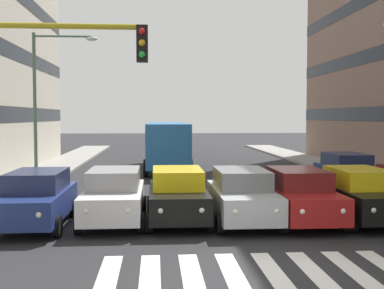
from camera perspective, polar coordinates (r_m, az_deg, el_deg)
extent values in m
plane|color=#262628|center=(11.42, 9.25, -14.22)|extent=(180.00, 180.00, 0.00)
cube|color=silver|center=(11.95, 17.91, -13.51)|extent=(0.45, 2.80, 0.01)
cube|color=silver|center=(11.65, 13.69, -13.88)|extent=(0.45, 2.80, 0.01)
cube|color=silver|center=(11.41, 9.25, -14.20)|extent=(0.45, 2.80, 0.01)
cube|color=silver|center=(11.25, 4.64, -14.43)|extent=(0.45, 2.80, 0.01)
cube|color=silver|center=(11.15, -0.09, -14.58)|extent=(0.45, 2.80, 0.01)
cube|color=silver|center=(11.12, -4.87, -14.64)|extent=(0.45, 2.80, 0.01)
cube|color=silver|center=(11.17, -9.65, -14.60)|extent=(0.45, 2.80, 0.01)
cylinder|color=black|center=(19.02, 20.07, -6.32)|extent=(0.22, 0.64, 0.64)
cube|color=black|center=(16.98, 18.97, -6.07)|extent=(1.80, 4.40, 0.80)
cube|color=yellow|center=(17.06, 18.75, -3.64)|extent=(1.58, 2.46, 0.60)
cylinder|color=black|center=(15.39, 17.98, -8.52)|extent=(0.22, 0.64, 0.64)
cylinder|color=black|center=(18.71, 19.74, -6.47)|extent=(0.22, 0.64, 0.64)
cylinder|color=black|center=(18.06, 14.48, -6.73)|extent=(0.22, 0.64, 0.64)
sphere|color=white|center=(14.80, 20.22, -7.14)|extent=(0.18, 0.18, 0.18)
cube|color=maroon|center=(16.25, 12.36, -6.38)|extent=(1.80, 4.40, 0.80)
cube|color=maroon|center=(16.34, 12.19, -3.84)|extent=(1.58, 2.46, 0.60)
cylinder|color=black|center=(15.27, 17.20, -8.60)|extent=(0.22, 0.64, 0.64)
cylinder|color=black|center=(14.71, 10.58, -8.96)|extent=(0.22, 0.64, 0.64)
cylinder|color=black|center=(17.95, 13.78, -6.78)|extent=(0.22, 0.64, 0.64)
cylinder|color=black|center=(17.48, 8.12, -6.99)|extent=(0.22, 0.64, 0.64)
sphere|color=white|center=(14.42, 17.04, -7.35)|extent=(0.18, 0.18, 0.18)
sphere|color=white|center=(14.05, 12.62, -7.57)|extent=(0.18, 0.18, 0.18)
cube|color=#B2B7BC|center=(15.92, 5.84, -6.52)|extent=(1.80, 4.40, 0.80)
cube|color=slate|center=(16.01, 5.72, -3.93)|extent=(1.58, 2.46, 0.60)
cylinder|color=black|center=(14.79, 10.30, -8.89)|extent=(0.22, 0.64, 0.64)
cylinder|color=black|center=(14.45, 3.29, -9.13)|extent=(0.22, 0.64, 0.64)
cylinder|color=black|center=(17.56, 7.91, -6.94)|extent=(0.22, 0.64, 0.64)
cylinder|color=black|center=(17.27, 2.01, -7.08)|extent=(0.22, 0.64, 0.64)
sphere|color=white|center=(13.95, 9.75, -7.61)|extent=(0.18, 0.18, 0.18)
sphere|color=white|center=(13.72, 5.03, -7.76)|extent=(0.18, 0.18, 0.18)
cube|color=black|center=(15.99, -1.67, -6.46)|extent=(1.80, 4.40, 0.80)
cube|color=yellow|center=(16.09, -1.71, -3.88)|extent=(1.58, 2.46, 0.60)
cylinder|color=black|center=(14.72, 2.13, -8.90)|extent=(0.22, 0.64, 0.64)
cylinder|color=black|center=(14.63, -4.98, -8.99)|extent=(0.22, 0.64, 0.64)
cylinder|color=black|center=(17.55, 1.07, -6.91)|extent=(0.22, 0.64, 0.64)
cylinder|color=black|center=(17.48, -4.86, -6.97)|extent=(0.22, 0.64, 0.64)
sphere|color=white|center=(13.91, 1.12, -7.60)|extent=(0.18, 0.18, 0.18)
sphere|color=white|center=(13.85, -3.67, -7.65)|extent=(0.18, 0.18, 0.18)
cube|color=silver|center=(16.04, -9.03, -6.47)|extent=(1.80, 4.40, 0.80)
cube|color=gray|center=(16.13, -8.99, -3.90)|extent=(1.58, 2.46, 0.60)
cylinder|color=black|center=(14.64, -5.94, -8.98)|extent=(0.22, 0.64, 0.64)
cylinder|color=black|center=(14.80, -13.01, -8.91)|extent=(0.22, 0.64, 0.64)
cylinder|color=black|center=(17.49, -5.66, -6.97)|extent=(0.22, 0.64, 0.64)
cylinder|color=black|center=(17.62, -11.56, -6.94)|extent=(0.22, 0.64, 0.64)
sphere|color=white|center=(13.87, -7.38, -7.65)|extent=(0.18, 0.18, 0.18)
sphere|color=white|center=(13.98, -12.15, -7.61)|extent=(0.18, 0.18, 0.18)
cube|color=navy|center=(16.09, -17.56, -6.55)|extent=(1.80, 4.40, 0.80)
cube|color=#1D2547|center=(16.18, -17.44, -3.99)|extent=(1.58, 2.46, 0.60)
cylinder|color=black|center=(14.59, -15.37, -9.13)|extent=(0.22, 0.64, 0.64)
cylinder|color=black|center=(17.39, -13.52, -7.10)|extent=(0.22, 0.64, 0.64)
cylinder|color=black|center=(17.77, -19.30, -6.97)|extent=(0.22, 0.64, 0.64)
sphere|color=white|center=(13.89, -17.29, -7.76)|extent=(0.18, 0.18, 0.18)
cube|color=navy|center=(23.71, 17.57, -3.43)|extent=(1.80, 4.40, 0.80)
cube|color=#1D2547|center=(23.82, 17.42, -1.70)|extent=(1.58, 2.46, 0.60)
cylinder|color=black|center=(22.79, 21.02, -4.77)|extent=(0.22, 0.64, 0.64)
cylinder|color=black|center=(22.09, 16.78, -4.95)|extent=(0.22, 0.64, 0.64)
cylinder|color=black|center=(25.43, 18.22, -3.90)|extent=(0.22, 0.64, 0.64)
cylinder|color=black|center=(24.80, 14.37, -4.02)|extent=(0.22, 0.64, 0.64)
sphere|color=white|center=(21.97, 21.06, -3.81)|extent=(0.18, 0.18, 0.18)
sphere|color=white|center=(21.50, 18.28, -3.90)|extent=(0.18, 0.18, 0.18)
cube|color=#286BAD|center=(31.53, -2.97, 0.22)|extent=(2.50, 10.50, 2.50)
cube|color=black|center=(31.50, -2.97, 1.22)|extent=(2.52, 9.87, 0.80)
cylinder|color=black|center=(28.02, -0.23, -2.72)|extent=(0.28, 1.00, 1.00)
cylinder|color=black|center=(27.96, -5.35, -2.75)|extent=(0.28, 1.00, 1.00)
cylinder|color=black|center=(34.80, -1.02, -1.55)|extent=(0.28, 1.00, 1.00)
cylinder|color=black|center=(34.75, -5.14, -1.57)|extent=(0.28, 1.00, 1.00)
cylinder|color=#AD991E|center=(10.97, -17.75, 12.97)|extent=(4.43, 0.12, 0.12)
cube|color=black|center=(10.63, -5.79, 11.51)|extent=(0.24, 0.28, 0.76)
sphere|color=red|center=(10.52, -5.82, 12.93)|extent=(0.14, 0.14, 0.14)
sphere|color=orange|center=(10.49, -5.81, 11.63)|extent=(0.14, 0.14, 0.14)
sphere|color=green|center=(10.45, -5.80, 10.33)|extent=(0.14, 0.14, 0.14)
cylinder|color=#4C6B56|center=(24.55, -17.72, 3.89)|extent=(0.16, 0.16, 7.21)
cylinder|color=#4C6B56|center=(24.57, -14.74, 12.03)|extent=(2.70, 0.10, 0.10)
ellipsoid|color=#B7BCC1|center=(24.35, -11.55, 11.91)|extent=(0.56, 0.28, 0.20)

